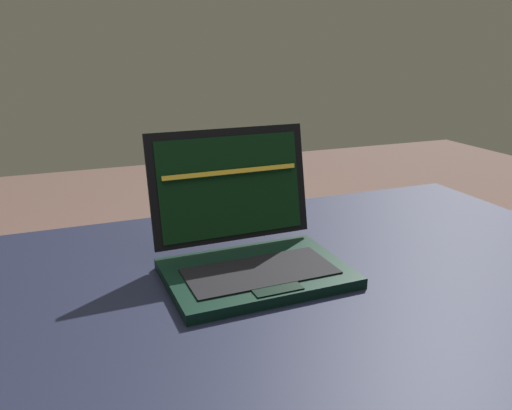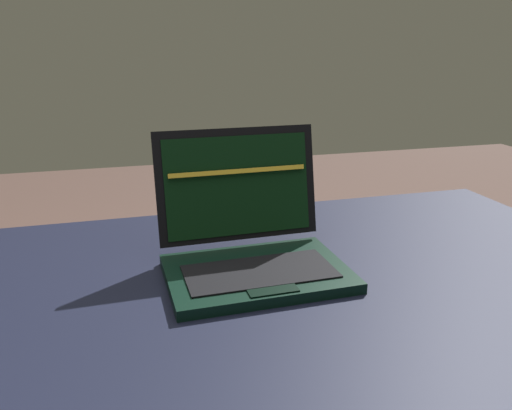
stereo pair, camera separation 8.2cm
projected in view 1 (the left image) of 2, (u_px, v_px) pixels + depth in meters
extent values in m
cube|color=black|center=(249.00, 297.00, 0.84)|extent=(1.47, 0.83, 0.03)
cylinder|color=black|center=(420.00, 311.00, 1.50)|extent=(0.05, 0.05, 0.68)
cube|color=black|center=(256.00, 273.00, 0.87)|extent=(0.31, 0.22, 0.02)
cube|color=black|center=(260.00, 271.00, 0.85)|extent=(0.25, 0.12, 0.00)
cube|color=black|center=(277.00, 289.00, 0.79)|extent=(0.08, 0.04, 0.00)
cube|color=black|center=(230.00, 185.00, 0.94)|extent=(0.30, 0.06, 0.21)
cube|color=black|center=(231.00, 186.00, 0.94)|extent=(0.27, 0.05, 0.18)
cube|color=yellow|center=(231.00, 172.00, 0.93)|extent=(0.26, 0.01, 0.01)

